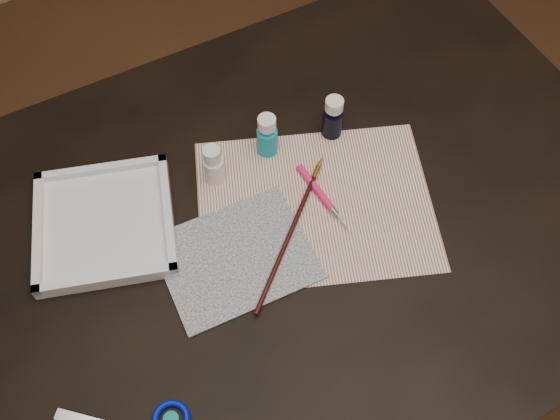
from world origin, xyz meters
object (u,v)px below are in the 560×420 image
palette_tray (104,223)px  canvas (236,257)px  paper (315,204)px  paint_bottle_navy (333,117)px  paint_bottle_white (214,165)px  paint_bottle_cyan (267,135)px

palette_tray → canvas: bearing=-42.4°
canvas → palette_tray: 0.23m
paper → paint_bottle_navy: 0.16m
canvas → paint_bottle_white: size_ratio=2.83×
paint_bottle_cyan → paint_bottle_navy: 0.12m
paint_bottle_white → paint_bottle_navy: paint_bottle_navy is taller
canvas → paint_bottle_cyan: (0.14, 0.17, 0.04)m
paint_bottle_white → palette_tray: size_ratio=0.37×
canvas → paint_bottle_navy: 0.31m
paper → palette_tray: size_ratio=1.76×
paper → paint_bottle_navy: paint_bottle_navy is taller
paint_bottle_cyan → canvas: bearing=-130.3°
paper → palette_tray: bearing=159.5°
paint_bottle_cyan → paint_bottle_white: bearing=-173.7°
paper → paint_bottle_cyan: (-0.02, 0.14, 0.04)m
paper → canvas: size_ratio=1.67×
canvas → paint_bottle_white: paint_bottle_white is taller
paint_bottle_white → paint_bottle_cyan: (0.11, 0.01, 0.00)m
palette_tray → paint_bottle_cyan: bearing=2.8°
paint_bottle_cyan → palette_tray: 0.31m
paint_bottle_white → palette_tray: (-0.20, -0.00, -0.03)m
paint_bottle_white → palette_tray: 0.21m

